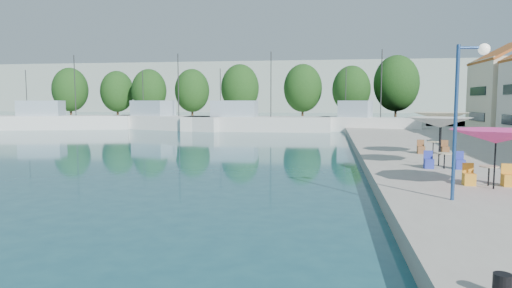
% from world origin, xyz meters
% --- Properties ---
extents(quay_far, '(90.00, 16.00, 0.60)m').
position_xyz_m(quay_far, '(-8.00, 67.00, 0.30)').
color(quay_far, gray).
rests_on(quay_far, ground).
extents(hill_west, '(180.00, 40.00, 16.00)m').
position_xyz_m(hill_west, '(-30.00, 160.00, 8.00)').
color(hill_west, '#99A79B').
rests_on(hill_west, ground).
extents(hill_east, '(140.00, 40.00, 12.00)m').
position_xyz_m(hill_east, '(40.00, 180.00, 6.00)').
color(hill_east, '#99A79B').
rests_on(hill_east, ground).
extents(trawler_01, '(18.12, 9.36, 10.20)m').
position_xyz_m(trawler_01, '(-31.46, 54.78, 1.07)').
color(trawler_01, silver).
rests_on(trawler_01, ground).
extents(trawler_02, '(17.49, 9.51, 10.20)m').
position_xyz_m(trawler_02, '(-17.28, 56.73, 1.07)').
color(trawler_02, silver).
rests_on(trawler_02, ground).
extents(trawler_03, '(18.37, 5.22, 10.20)m').
position_xyz_m(trawler_03, '(-5.40, 55.38, 1.07)').
color(trawler_03, silver).
rests_on(trawler_03, ground).
extents(trawler_04, '(12.66, 7.01, 10.20)m').
position_xyz_m(trawler_04, '(8.64, 55.47, 1.07)').
color(trawler_04, white).
rests_on(trawler_04, ground).
extents(tree_01, '(5.86, 5.86, 8.67)m').
position_xyz_m(tree_01, '(-38.94, 70.05, 5.60)').
color(tree_01, '#3F2B19').
rests_on(tree_01, quay_far).
extents(tree_02, '(5.50, 5.50, 8.14)m').
position_xyz_m(tree_02, '(-31.14, 71.25, 5.30)').
color(tree_02, '#3F2B19').
rests_on(tree_02, quay_far).
extents(tree_03, '(5.59, 5.59, 8.27)m').
position_xyz_m(tree_03, '(-24.82, 69.63, 5.37)').
color(tree_03, '#3F2B19').
rests_on(tree_03, quay_far).
extents(tree_04, '(5.64, 5.64, 8.35)m').
position_xyz_m(tree_04, '(-18.20, 71.58, 5.42)').
color(tree_04, '#3F2B19').
rests_on(tree_04, quay_far).
extents(tree_05, '(6.02, 6.02, 8.91)m').
position_xyz_m(tree_05, '(-9.93, 70.32, 5.74)').
color(tree_05, '#3F2B19').
rests_on(tree_05, quay_far).
extents(tree_06, '(6.01, 6.01, 8.90)m').
position_xyz_m(tree_06, '(-0.10, 71.27, 5.74)').
color(tree_06, '#3F2B19').
rests_on(tree_06, quay_far).
extents(tree_07, '(5.66, 5.66, 8.38)m').
position_xyz_m(tree_07, '(7.27, 68.81, 5.44)').
color(tree_07, '#3F2B19').
rests_on(tree_07, quay_far).
extents(tree_08, '(6.75, 6.75, 9.99)m').
position_xyz_m(tree_08, '(13.97, 70.66, 6.37)').
color(tree_08, '#3F2B19').
rests_on(tree_08, quay_far).
extents(umbrella_pink, '(3.29, 3.29, 2.18)m').
position_xyz_m(umbrella_pink, '(10.12, 16.75, 2.53)').
color(umbrella_pink, black).
rests_on(umbrella_pink, quay_right).
extents(umbrella_white, '(3.13, 3.13, 2.40)m').
position_xyz_m(umbrella_white, '(9.52, 22.64, 2.75)').
color(umbrella_white, black).
rests_on(umbrella_white, quay_right).
extents(umbrella_cream, '(3.22, 3.22, 2.53)m').
position_xyz_m(umbrella_cream, '(10.66, 27.36, 2.87)').
color(umbrella_cream, black).
rests_on(umbrella_cream, quay_right).
extents(cafe_table_01, '(1.82, 0.70, 0.76)m').
position_xyz_m(cafe_table_01, '(10.15, 17.41, 0.89)').
color(cafe_table_01, black).
rests_on(cafe_table_01, quay_right).
extents(cafe_table_02, '(1.82, 0.70, 0.76)m').
position_xyz_m(cafe_table_02, '(9.55, 21.66, 0.89)').
color(cafe_table_02, black).
rests_on(cafe_table_02, quay_right).
extents(cafe_table_03, '(1.82, 0.70, 0.76)m').
position_xyz_m(cafe_table_03, '(10.37, 27.94, 0.89)').
color(cafe_table_03, black).
rests_on(cafe_table_03, quay_right).
extents(street_lamp, '(1.03, 0.36, 5.03)m').
position_xyz_m(street_lamp, '(8.46, 14.61, 4.09)').
color(street_lamp, navy).
rests_on(street_lamp, quay_right).
extents(bollard, '(0.30, 0.30, 0.40)m').
position_xyz_m(bollard, '(7.00, 6.90, 0.80)').
color(bollard, black).
rests_on(bollard, quay_right).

